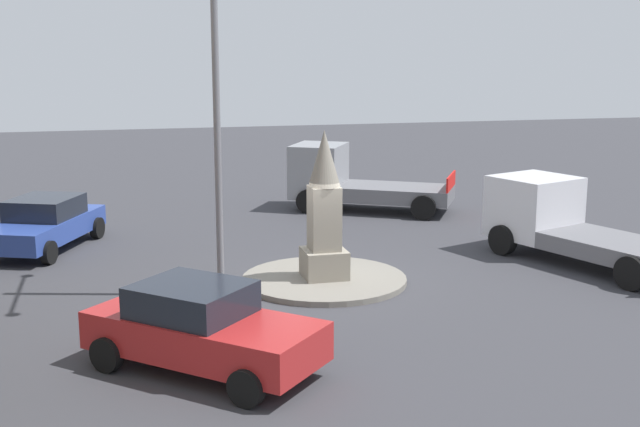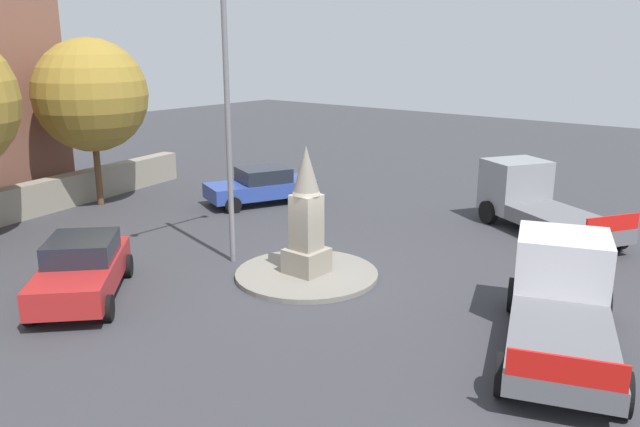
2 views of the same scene
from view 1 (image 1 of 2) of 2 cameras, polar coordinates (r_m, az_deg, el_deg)
The scene contains 8 objects.
ground_plane at distance 20.13m, azimuth 0.29°, elevation -4.83°, with size 80.00×80.00×0.00m, color #38383D.
traffic_island at distance 20.11m, azimuth 0.29°, elevation -4.64°, with size 4.05×4.05×0.14m, color gray.
monument at distance 19.70m, azimuth 0.30°, elevation 0.12°, with size 1.04×1.04×3.61m.
streetlamp at distance 18.43m, azimuth -7.31°, elevation 9.82°, with size 3.40×0.28×8.61m.
car_blue_approaching at distance 24.52m, azimuth -18.71°, elevation -0.64°, with size 4.72×3.39×1.48m.
car_red_waiting at distance 14.76m, azimuth -8.30°, elevation -7.89°, with size 4.22×4.33×1.57m.
truck_white_passing at distance 23.09m, azimuth 16.64°, elevation -0.58°, with size 6.07×3.90×2.13m.
truck_grey_far_side at distance 28.87m, azimuth 2.08°, elevation 2.33°, with size 4.61×5.87×2.29m.
Camera 1 is at (-18.70, 4.80, 5.68)m, focal length 45.79 mm.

